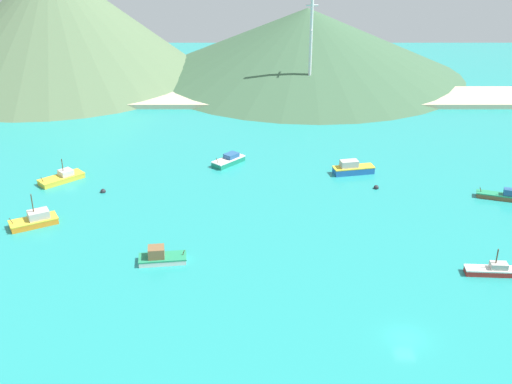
% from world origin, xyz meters
% --- Properties ---
extents(ground, '(260.00, 280.00, 0.50)m').
position_xyz_m(ground, '(0.00, 30.00, -0.25)').
color(ground, teal).
extents(fishing_boat_0, '(8.21, 4.03, 2.72)m').
position_xyz_m(fishing_boat_0, '(0.37, 49.90, 1.02)').
color(fishing_boat_0, '#1E5BA8').
rests_on(fishing_boat_0, ground).
extents(fishing_boat_2, '(7.99, 6.25, 5.48)m').
position_xyz_m(fishing_boat_2, '(-53.73, 28.88, 0.90)').
color(fishing_boat_2, orange).
rests_on(fishing_boat_2, ground).
extents(fishing_boat_3, '(6.72, 7.02, 2.22)m').
position_xyz_m(fishing_boat_3, '(-23.46, 54.76, 0.75)').
color(fishing_boat_3, '#198466').
rests_on(fishing_boat_3, ground).
extents(fishing_boat_5, '(7.18, 3.73, 2.47)m').
position_xyz_m(fishing_boat_5, '(-31.90, 17.51, 0.83)').
color(fishing_boat_5, silver).
rests_on(fishing_boat_5, ground).
extents(fishing_boat_6, '(8.16, 7.85, 4.33)m').
position_xyz_m(fishing_boat_6, '(-54.24, 46.32, 0.68)').
color(fishing_boat_6, gold).
rests_on(fishing_boat_6, ground).
extents(fishing_boat_8, '(7.42, 2.38, 4.07)m').
position_xyz_m(fishing_boat_8, '(15.08, 14.18, 0.67)').
color(fishing_boat_8, red).
rests_on(fishing_boat_8, ground).
extents(buoy_0, '(0.96, 0.96, 0.96)m').
position_xyz_m(buoy_0, '(-45.57, 41.34, 0.17)').
color(buoy_0, '#232328').
rests_on(buoy_0, ground).
extents(buoy_2, '(0.94, 0.94, 0.94)m').
position_xyz_m(buoy_2, '(3.78, 42.96, 0.16)').
color(buoy_2, '#232328').
rests_on(buoy_2, ground).
extents(beach_strip, '(247.00, 16.89, 1.20)m').
position_xyz_m(beach_strip, '(0.00, 98.66, 0.60)').
color(beach_strip, '#C6B793').
rests_on(beach_strip, ground).
extents(hill_west, '(84.23, 84.23, 32.65)m').
position_xyz_m(hill_west, '(-75.29, 121.99, 16.32)').
color(hill_west, '#56704C').
rests_on(hill_west, ground).
extents(hill_central, '(92.51, 92.51, 19.41)m').
position_xyz_m(hill_central, '(-3.27, 124.42, 9.70)').
color(hill_central, '#3D6042').
rests_on(hill_central, ground).
extents(radio_tower, '(2.97, 2.38, 29.74)m').
position_xyz_m(radio_tower, '(-4.52, 95.85, 15.17)').
color(radio_tower, silver).
rests_on(radio_tower, ground).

